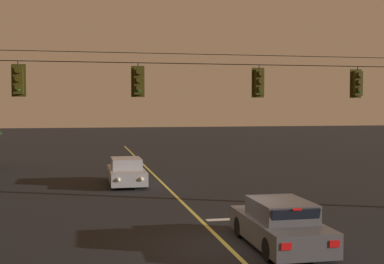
% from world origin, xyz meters
% --- Properties ---
extents(ground_plane, '(180.00, 180.00, 0.00)m').
position_xyz_m(ground_plane, '(0.00, 0.00, 0.00)').
color(ground_plane, black).
extents(lane_centre_stripe, '(0.14, 60.00, 0.01)m').
position_xyz_m(lane_centre_stripe, '(0.00, 10.15, 0.00)').
color(lane_centre_stripe, '#D1C64C').
rests_on(lane_centre_stripe, ground).
extents(stop_bar_paint, '(3.40, 0.36, 0.01)m').
position_xyz_m(stop_bar_paint, '(1.90, 3.55, 0.00)').
color(stop_bar_paint, silver).
rests_on(stop_bar_paint, ground).
extents(signal_span_assembly, '(19.09, 0.32, 7.05)m').
position_xyz_m(signal_span_assembly, '(-0.00, 4.15, 3.68)').
color(signal_span_assembly, '#423021').
rests_on(signal_span_assembly, ground).
extents(traffic_light_leftmost, '(0.48, 0.41, 1.22)m').
position_xyz_m(traffic_light_leftmost, '(-6.28, 4.13, 5.00)').
color(traffic_light_leftmost, black).
extents(traffic_light_left_inner, '(0.48, 0.41, 1.22)m').
position_xyz_m(traffic_light_left_inner, '(-2.17, 4.13, 5.00)').
color(traffic_light_left_inner, black).
extents(traffic_light_centre, '(0.48, 0.41, 1.22)m').
position_xyz_m(traffic_light_centre, '(2.36, 4.13, 5.00)').
color(traffic_light_centre, black).
extents(traffic_light_right_inner, '(0.48, 0.41, 1.22)m').
position_xyz_m(traffic_light_right_inner, '(6.39, 4.13, 5.00)').
color(traffic_light_right_inner, black).
extents(car_waiting_near_lane, '(1.80, 4.33, 1.39)m').
position_xyz_m(car_waiting_near_lane, '(1.47, -0.41, 0.65)').
color(car_waiting_near_lane, '#4C4C51').
rests_on(car_waiting_near_lane, ground).
extents(car_oncoming_lead, '(1.80, 4.42, 1.39)m').
position_xyz_m(car_oncoming_lead, '(-1.93, 12.87, 0.65)').
color(car_oncoming_lead, '#A5A5AD').
rests_on(car_oncoming_lead, ground).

